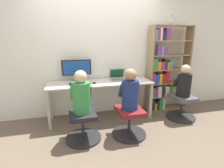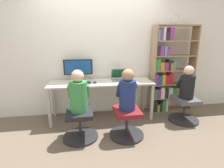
{
  "view_description": "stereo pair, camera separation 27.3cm",
  "coord_description": "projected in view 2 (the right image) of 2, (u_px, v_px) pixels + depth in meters",
  "views": [
    {
      "loc": [
        -0.58,
        -2.94,
        1.6
      ],
      "look_at": [
        0.18,
        0.09,
        0.76
      ],
      "focal_mm": 28.0,
      "sensor_mm": 36.0,
      "label": 1
    },
    {
      "loc": [
        -0.32,
        -2.99,
        1.6
      ],
      "look_at": [
        0.18,
        0.09,
        0.76
      ],
      "focal_mm": 28.0,
      "sensor_mm": 36.0,
      "label": 2
    }
  ],
  "objects": [
    {
      "name": "bookshelf",
      "position": [
        167.0,
        74.0,
        3.71
      ],
      "size": [
        0.92,
        0.27,
        1.84
      ],
      "color": "#997A56",
      "rests_on": "ground_plane"
    },
    {
      "name": "desktop_monitor",
      "position": [
        78.0,
        69.0,
        3.43
      ],
      "size": [
        0.56,
        0.16,
        0.42
      ],
      "color": "black",
      "rests_on": "desk"
    },
    {
      "name": "laptop",
      "position": [
        120.0,
        78.0,
        3.53
      ],
      "size": [
        0.32,
        0.29,
        0.22
      ],
      "color": "gray",
      "rests_on": "desk"
    },
    {
      "name": "office_chair_left",
      "position": [
        80.0,
        124.0,
        2.82
      ],
      "size": [
        0.57,
        0.57,
        0.47
      ],
      "color": "#262628",
      "rests_on": "ground_plane"
    },
    {
      "name": "desk_clock",
      "position": [
        175.0,
        19.0,
        3.38
      ],
      "size": [
        0.17,
        0.03,
        0.19
      ],
      "color": "#B2B2B7",
      "rests_on": "bookshelf"
    },
    {
      "name": "person_at_laptop",
      "position": [
        127.0,
        92.0,
        2.74
      ],
      "size": [
        0.32,
        0.3,
        0.66
      ],
      "color": "navy",
      "rests_on": "office_chair_right"
    },
    {
      "name": "person_near_shelf",
      "position": [
        187.0,
        84.0,
        3.28
      ],
      "size": [
        0.32,
        0.29,
        0.62
      ],
      "color": "black",
      "rests_on": "office_chair_side"
    },
    {
      "name": "keyboard",
      "position": [
        80.0,
        83.0,
        3.26
      ],
      "size": [
        0.38,
        0.14,
        0.03
      ],
      "color": "#232326",
      "rests_on": "desk"
    },
    {
      "name": "desk",
      "position": [
        101.0,
        86.0,
        3.41
      ],
      "size": [
        2.01,
        0.58,
        0.76
      ],
      "color": "beige",
      "rests_on": "ground_plane"
    },
    {
      "name": "wall_back",
      "position": [
        99.0,
        52.0,
        3.59
      ],
      "size": [
        10.0,
        0.05,
        2.6
      ],
      "color": "white",
      "rests_on": "ground_plane"
    },
    {
      "name": "office_chair_side",
      "position": [
        184.0,
        109.0,
        3.41
      ],
      "size": [
        0.57,
        0.57,
        0.47
      ],
      "color": "#262628",
      "rests_on": "ground_plane"
    },
    {
      "name": "ground_plane",
      "position": [
        103.0,
        124.0,
        3.32
      ],
      "size": [
        14.0,
        14.0,
        0.0
      ],
      "primitive_type": "plane",
      "color": "brown"
    },
    {
      "name": "computer_mouse_by_keyboard",
      "position": [
        95.0,
        82.0,
        3.29
      ],
      "size": [
        0.07,
        0.1,
        0.03
      ],
      "color": "black",
      "rests_on": "desk"
    },
    {
      "name": "office_chair_right",
      "position": [
        127.0,
        122.0,
        2.88
      ],
      "size": [
        0.57,
        0.57,
        0.47
      ],
      "color": "#262628",
      "rests_on": "ground_plane"
    },
    {
      "name": "person_at_monitor",
      "position": [
        78.0,
        93.0,
        2.68
      ],
      "size": [
        0.33,
        0.3,
        0.66
      ],
      "color": "#388C47",
      "rests_on": "office_chair_left"
    }
  ]
}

